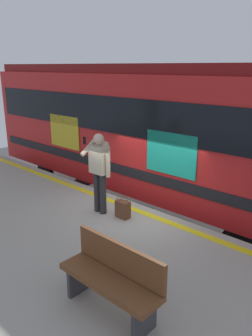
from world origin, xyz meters
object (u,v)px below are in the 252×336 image
Objects in this scene: handbag at (123,209)px; passenger at (100,167)px; bench at (112,276)px; train_carriage at (147,124)px.

passenger is at bearing 12.33° from handbag.
passenger reaches higher than bench.
train_carriage is at bearing -59.20° from handbag.
train_carriage is at bearing -69.06° from passenger.
bench is (-3.40, 4.81, -0.93)m from train_carriage.
passenger is 0.99m from handbag.
bench is (-1.77, 2.07, 0.29)m from handbag.
train_carriage is 3.42m from handbag.
passenger is 1.19× the size of bench.
bench is at bearing 130.55° from handbag.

